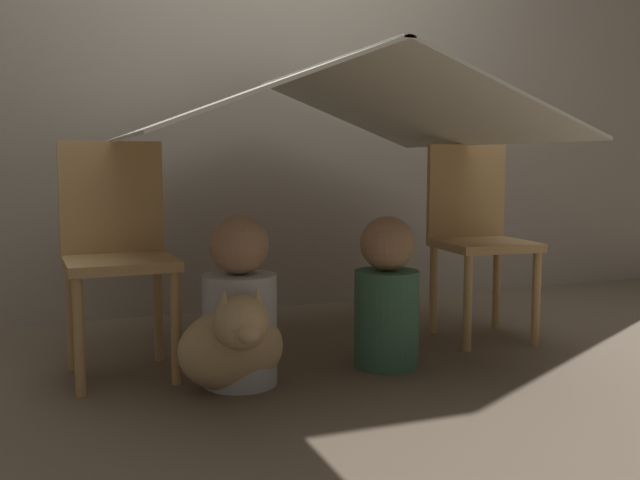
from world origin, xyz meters
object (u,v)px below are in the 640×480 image
chair_right (477,231)px  person_front (240,308)px  dog (234,342)px  chair_left (117,246)px  person_second (387,298)px

chair_right → person_front: 1.22m
dog → chair_left: bearing=130.4°
chair_right → dog: (-1.21, -0.39, -0.30)m
chair_left → person_front: chair_left is taller
chair_left → chair_right: size_ratio=1.00×
person_second → chair_left: bearing=163.2°
chair_right → person_second: (-0.59, -0.29, -0.21)m
chair_right → person_second: size_ratio=1.49×
chair_left → person_second: 1.02m
dog → person_second: bearing=9.4°
person_front → chair_left: bearing=141.4°
chair_right → person_second: bearing=-149.1°
chair_left → person_second: bearing=-18.9°
chair_left → person_second: size_ratio=1.49×
person_second → chair_right: bearing=26.2°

